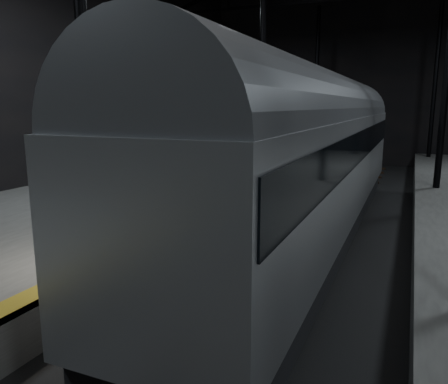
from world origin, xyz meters
The scene contains 6 objects.
ground centered at (0.00, 0.00, 0.00)m, with size 44.00×44.00×0.00m, color black.
platform_left centered at (-7.50, 0.00, 0.50)m, with size 9.00×43.80×1.00m, color #4E4E4B.
tactile_strip centered at (-3.25, 0.00, 1.00)m, with size 0.50×43.80×0.01m, color olive.
track centered at (0.00, 0.00, 0.07)m, with size 2.40×43.00×0.24m.
train centered at (0.00, 1.96, 2.93)m, with size 2.94×19.66×5.25m.
woman centered at (-3.80, -1.85, 1.89)m, with size 0.65×0.43×1.78m, color #A38164.
Camera 1 is at (2.77, -11.66, 4.31)m, focal length 35.00 mm.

